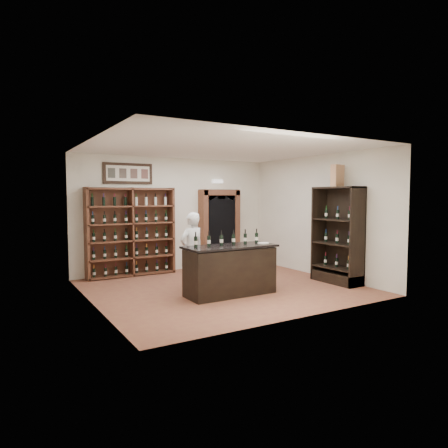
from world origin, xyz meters
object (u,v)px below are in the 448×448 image
(counter_bottle_0, at_px, (196,242))
(shopkeeper, at_px, (192,250))
(wine_crate, at_px, (337,176))
(tasting_counter, at_px, (230,270))
(wine_shelf, at_px, (131,232))
(side_cabinet, at_px, (338,250))

(counter_bottle_0, bearing_deg, shopkeeper, 68.85)
(counter_bottle_0, distance_m, wine_crate, 3.66)
(tasting_counter, relative_size, shopkeeper, 1.15)
(wine_shelf, distance_m, wine_crate, 5.14)
(wine_shelf, height_order, side_cabinet, same)
(wine_shelf, xyz_separation_m, wine_crate, (3.76, -3.23, 1.35))
(wine_shelf, height_order, tasting_counter, wine_shelf)
(tasting_counter, bearing_deg, shopkeeper, 113.83)
(tasting_counter, xyz_separation_m, counter_bottle_0, (-0.72, 0.10, 0.61))
(wine_shelf, xyz_separation_m, counter_bottle_0, (0.38, -2.83, 0.01))
(wine_shelf, xyz_separation_m, tasting_counter, (1.10, -2.93, -0.61))
(side_cabinet, relative_size, shopkeeper, 1.34)
(counter_bottle_0, xyz_separation_m, side_cabinet, (3.44, -0.40, -0.35))
(shopkeeper, height_order, wine_crate, wine_crate)
(shopkeeper, relative_size, wine_crate, 3.33)
(wine_shelf, distance_m, shopkeeper, 2.15)
(counter_bottle_0, bearing_deg, side_cabinet, -6.67)
(wine_crate, bearing_deg, tasting_counter, 162.75)
(tasting_counter, bearing_deg, side_cabinet, -6.28)
(wine_shelf, xyz_separation_m, side_cabinet, (3.82, -3.23, -0.35))
(counter_bottle_0, distance_m, side_cabinet, 3.49)
(tasting_counter, xyz_separation_m, side_cabinet, (2.72, -0.30, 0.26))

